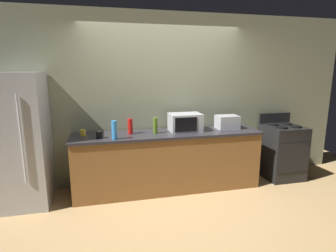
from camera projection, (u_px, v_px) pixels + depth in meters
name	position (u px, v px, depth m)	size (l,w,h in m)	color
ground_plane	(174.00, 200.00, 3.89)	(8.00, 8.00, 0.00)	tan
back_wall	(162.00, 100.00, 4.38)	(6.40, 0.10, 2.70)	gray
counter_run	(168.00, 161.00, 4.17)	(2.84, 0.64, 0.90)	brown
refrigerator	(19.00, 141.00, 3.62)	(0.72, 0.73, 1.80)	#B7BABF
stove_range	(282.00, 151.00, 4.62)	(0.60, 0.61, 1.08)	black
microwave	(185.00, 122.00, 4.16)	(0.48, 0.35, 0.27)	#B7BABF
toaster_oven	(227.00, 122.00, 4.34)	(0.34, 0.26, 0.21)	#B7BABF
bottle_spray_cleaner	(114.00, 130.00, 3.65)	(0.07, 0.07, 0.26)	#338CE5
bottle_olive_oil	(155.00, 126.00, 4.01)	(0.07, 0.07, 0.24)	#4C6B19
bottle_hot_sauce	(130.00, 126.00, 3.97)	(0.07, 0.07, 0.23)	red
mug_yellow	(83.00, 133.00, 3.88)	(0.08, 0.08, 0.09)	yellow
mug_black	(99.00, 135.00, 3.72)	(0.09, 0.09, 0.10)	black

